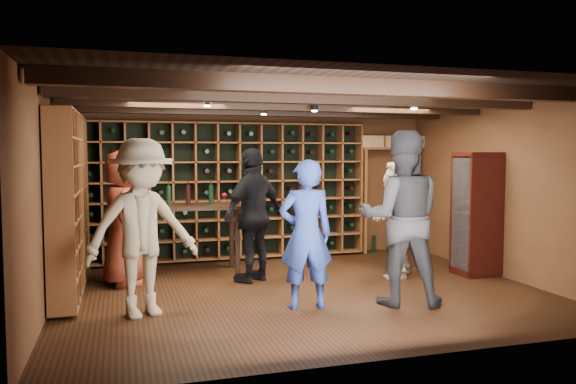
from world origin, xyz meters
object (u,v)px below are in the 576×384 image
object	(u,v)px
guest_khaki	(142,228)
tasting_table	(192,214)
guest_red_floral	(124,218)
man_blue_shirt	(306,234)
display_cabinet	(476,216)
guest_beige	(399,218)
man_grey_suit	(401,218)
guest_woman_black	(254,215)

from	to	relation	value
guest_khaki	tasting_table	distance (m)	2.14
tasting_table	guest_red_floral	bearing A→B (deg)	-152.63
tasting_table	man_blue_shirt	bearing A→B (deg)	-63.03
display_cabinet	man_blue_shirt	world-z (taller)	display_cabinet
man_blue_shirt	guest_khaki	distance (m)	1.81
tasting_table	guest_beige	bearing A→B (deg)	-16.81
display_cabinet	man_blue_shirt	xyz separation A→B (m)	(-2.92, -0.97, -0.01)
man_blue_shirt	guest_beige	size ratio (longest dim) A/B	1.01
man_blue_shirt	tasting_table	size ratio (longest dim) A/B	1.24
guest_beige	guest_khaki	bearing A→B (deg)	-38.57
man_grey_suit	tasting_table	distance (m)	3.18
guest_red_floral	display_cabinet	bearing A→B (deg)	-96.84
guest_khaki	tasting_table	world-z (taller)	guest_khaki
man_grey_suit	guest_red_floral	world-z (taller)	man_grey_suit
man_blue_shirt	tasting_table	xyz separation A→B (m)	(-1.01, 2.22, 0.03)
man_blue_shirt	man_grey_suit	world-z (taller)	man_grey_suit
man_blue_shirt	guest_woman_black	xyz separation A→B (m)	(-0.26, 1.48, 0.07)
man_blue_shirt	man_grey_suit	xyz separation A→B (m)	(1.12, -0.14, 0.17)
guest_khaki	man_blue_shirt	bearing A→B (deg)	-25.10
guest_woman_black	guest_beige	world-z (taller)	guest_woman_black
man_grey_suit	tasting_table	size ratio (longest dim) A/B	1.48
guest_red_floral	guest_beige	size ratio (longest dim) A/B	1.08
man_grey_suit	guest_red_floral	distance (m)	3.64
man_blue_shirt	guest_red_floral	bearing A→B (deg)	-36.01
man_blue_shirt	guest_woman_black	world-z (taller)	guest_woman_black
guest_beige	tasting_table	xyz separation A→B (m)	(-2.83, 0.99, 0.04)
display_cabinet	guest_khaki	xyz separation A→B (m)	(-4.71, -0.75, 0.11)
man_grey_suit	guest_khaki	world-z (taller)	man_grey_suit
display_cabinet	guest_beige	size ratio (longest dim) A/B	1.05
display_cabinet	guest_beige	bearing A→B (deg)	166.84
man_blue_shirt	tasting_table	world-z (taller)	man_blue_shirt
man_grey_suit	guest_beige	world-z (taller)	man_grey_suit
man_blue_shirt	display_cabinet	bearing A→B (deg)	-155.68
display_cabinet	tasting_table	world-z (taller)	display_cabinet
display_cabinet	tasting_table	size ratio (longest dim) A/B	1.28
guest_woman_black	man_blue_shirt	bearing A→B (deg)	65.94
guest_red_floral	guest_khaki	bearing A→B (deg)	-170.92
guest_red_floral	tasting_table	world-z (taller)	guest_red_floral
display_cabinet	man_blue_shirt	distance (m)	3.08
guest_woman_black	tasting_table	distance (m)	1.05
guest_khaki	guest_beige	size ratio (longest dim) A/B	1.15
guest_khaki	guest_red_floral	bearing A→B (deg)	78.65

